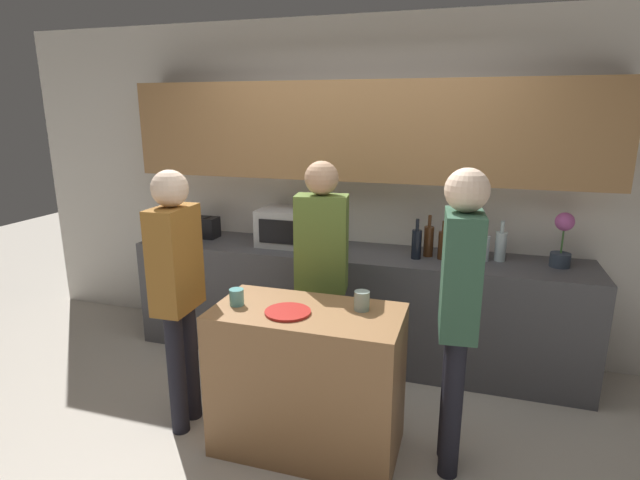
# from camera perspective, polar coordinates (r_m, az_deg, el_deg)

# --- Properties ---
(ground_plane) EXTENTS (14.00, 14.00, 0.00)m
(ground_plane) POSITION_cam_1_polar(r_m,az_deg,el_deg) (3.18, -2.98, -24.02)
(ground_plane) COLOR beige
(back_wall) EXTENTS (6.40, 0.40, 2.70)m
(back_wall) POSITION_cam_1_polar(r_m,az_deg,el_deg) (4.10, 4.81, 8.34)
(back_wall) COLOR silver
(back_wall) RESTS_ON ground_plane
(back_counter) EXTENTS (3.60, 0.62, 0.90)m
(back_counter) POSITION_cam_1_polar(r_m,az_deg,el_deg) (4.11, 3.66, -7.31)
(back_counter) COLOR #4C4C51
(back_counter) RESTS_ON ground_plane
(kitchen_island) EXTENTS (1.08, 0.57, 0.88)m
(kitchen_island) POSITION_cam_1_polar(r_m,az_deg,el_deg) (3.06, -1.44, -15.69)
(kitchen_island) COLOR #996B42
(kitchen_island) RESTS_ON ground_plane
(microwave) EXTENTS (0.52, 0.39, 0.30)m
(microwave) POSITION_cam_1_polar(r_m,az_deg,el_deg) (4.13, -3.28, 1.49)
(microwave) COLOR #B7BABC
(microwave) RESTS_ON back_counter
(toaster) EXTENTS (0.26, 0.16, 0.18)m
(toaster) POSITION_cam_1_polar(r_m,az_deg,el_deg) (4.49, -13.21, 1.43)
(toaster) COLOR black
(toaster) RESTS_ON back_counter
(potted_plant) EXTENTS (0.14, 0.14, 0.39)m
(potted_plant) POSITION_cam_1_polar(r_m,az_deg,el_deg) (3.92, 25.97, 0.01)
(potted_plant) COLOR #333D4C
(potted_plant) RESTS_ON back_counter
(bottle_0) EXTENTS (0.07, 0.07, 0.31)m
(bottle_0) POSITION_cam_1_polar(r_m,az_deg,el_deg) (3.81, 10.97, -0.40)
(bottle_0) COLOR black
(bottle_0) RESTS_ON back_counter
(bottle_1) EXTENTS (0.07, 0.07, 0.32)m
(bottle_1) POSITION_cam_1_polar(r_m,az_deg,el_deg) (3.89, 12.31, -0.06)
(bottle_1) COLOR #472814
(bottle_1) RESTS_ON back_counter
(bottle_2) EXTENTS (0.07, 0.07, 0.29)m
(bottle_2) POSITION_cam_1_polar(r_m,az_deg,el_deg) (3.84, 13.84, -0.50)
(bottle_2) COLOR #472814
(bottle_2) RESTS_ON back_counter
(bottle_3) EXTENTS (0.08, 0.08, 0.23)m
(bottle_3) POSITION_cam_1_polar(r_m,az_deg,el_deg) (3.75, 15.12, -1.33)
(bottle_3) COLOR black
(bottle_3) RESTS_ON back_counter
(bottle_4) EXTENTS (0.07, 0.07, 0.27)m
(bottle_4) POSITION_cam_1_polar(r_m,az_deg,el_deg) (3.93, 16.71, -0.48)
(bottle_4) COLOR maroon
(bottle_4) RESTS_ON back_counter
(bottle_5) EXTENTS (0.08, 0.08, 0.26)m
(bottle_5) POSITION_cam_1_polar(r_m,az_deg,el_deg) (3.88, 18.23, -0.83)
(bottle_5) COLOR silver
(bottle_5) RESTS_ON back_counter
(bottle_6) EXTENTS (0.08, 0.08, 0.30)m
(bottle_6) POSITION_cam_1_polar(r_m,az_deg,el_deg) (3.92, 19.95, -0.61)
(bottle_6) COLOR silver
(bottle_6) RESTS_ON back_counter
(plate_on_island) EXTENTS (0.26, 0.26, 0.01)m
(plate_on_island) POSITION_cam_1_polar(r_m,az_deg,el_deg) (2.82, -3.70, -8.22)
(plate_on_island) COLOR red
(plate_on_island) RESTS_ON kitchen_island
(cup_0) EXTENTS (0.09, 0.09, 0.11)m
(cup_0) POSITION_cam_1_polar(r_m,az_deg,el_deg) (2.85, 4.80, -6.93)
(cup_0) COLOR #8CA39C
(cup_0) RESTS_ON kitchen_island
(cup_1) EXTENTS (0.08, 0.08, 0.10)m
(cup_1) POSITION_cam_1_polar(r_m,az_deg,el_deg) (2.95, -9.51, -6.45)
(cup_1) COLOR #5DAAAA
(cup_1) RESTS_ON kitchen_island
(person_left) EXTENTS (0.22, 0.35, 1.65)m
(person_left) POSITION_cam_1_polar(r_m,az_deg,el_deg) (3.15, -16.05, -4.49)
(person_left) COLOR black
(person_left) RESTS_ON ground_plane
(person_center) EXTENTS (0.36, 0.24, 1.67)m
(person_center) POSITION_cam_1_polar(r_m,az_deg,el_deg) (3.33, 0.18, -2.61)
(person_center) COLOR black
(person_center) RESTS_ON ground_plane
(person_right) EXTENTS (0.22, 0.36, 1.71)m
(person_right) POSITION_cam_1_polar(r_m,az_deg,el_deg) (2.75, 15.60, -6.43)
(person_right) COLOR black
(person_right) RESTS_ON ground_plane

